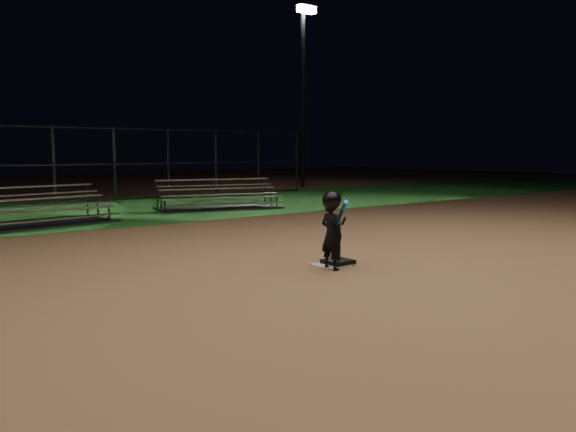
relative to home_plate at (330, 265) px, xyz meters
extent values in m
plane|color=#996A45|center=(0.00, 0.00, -0.01)|extent=(80.00, 80.00, 0.00)
cube|color=#1D5C1D|center=(0.00, 10.00, -0.01)|extent=(60.00, 8.00, 0.01)
cube|color=beige|center=(0.00, 0.00, 0.00)|extent=(0.45, 0.45, 0.02)
cube|color=black|center=(0.13, -0.02, 0.04)|extent=(0.38, 0.38, 0.06)
cylinder|color=black|center=(0.13, -0.02, 0.40)|extent=(0.07, 0.07, 0.66)
imported|color=black|center=(-0.17, -0.20, 0.49)|extent=(0.26, 0.38, 1.00)
sphere|color=black|center=(-0.17, -0.20, 0.97)|extent=(0.27, 0.27, 0.27)
cylinder|color=blue|center=(-0.12, -0.35, 0.81)|extent=(0.31, 0.49, 0.40)
cylinder|color=black|center=(0.04, -0.23, 0.67)|extent=(0.12, 0.18, 0.14)
cube|color=silver|center=(-2.11, 7.13, 0.35)|extent=(3.56, 0.84, 0.04)
cube|color=silver|center=(-2.06, 6.89, 0.19)|extent=(3.56, 0.84, 0.03)
cube|color=silver|center=(-2.19, 7.62, 0.60)|extent=(3.56, 0.84, 0.04)
cube|color=silver|center=(-2.15, 7.37, 0.44)|extent=(3.56, 0.84, 0.03)
cube|color=silver|center=(-2.28, 8.10, 0.85)|extent=(3.56, 0.84, 0.04)
cube|color=silver|center=(-2.24, 7.86, 0.69)|extent=(3.56, 0.84, 0.03)
cube|color=#38383D|center=(-2.19, 7.62, 0.01)|extent=(3.83, 2.34, 0.05)
cube|color=silver|center=(3.17, 7.99, 0.34)|extent=(3.44, 1.06, 0.03)
cube|color=silver|center=(3.11, 7.76, 0.18)|extent=(3.44, 1.06, 0.03)
cube|color=silver|center=(3.29, 8.46, 0.58)|extent=(3.44, 1.06, 0.03)
cube|color=silver|center=(3.23, 8.22, 0.43)|extent=(3.44, 1.06, 0.03)
cube|color=silver|center=(3.41, 8.93, 0.83)|extent=(3.44, 1.06, 0.03)
cube|color=silver|center=(3.35, 8.69, 0.67)|extent=(3.44, 1.06, 0.03)
cube|color=#38383D|center=(3.29, 8.46, 0.01)|extent=(3.81, 2.51, 0.05)
cube|color=#38383D|center=(0.00, 13.00, 0.04)|extent=(20.00, 0.05, 0.05)
cube|color=#38383D|center=(0.00, 13.00, 1.24)|extent=(20.00, 0.05, 0.05)
cube|color=#38383D|center=(0.00, 13.00, 2.44)|extent=(20.00, 0.05, 0.05)
cylinder|color=#38383D|center=(0.00, 13.00, 1.24)|extent=(0.08, 0.08, 2.50)
cylinder|color=#38383D|center=(5.00, 13.00, 1.24)|extent=(0.08, 0.08, 2.50)
cylinder|color=#38383D|center=(10.00, 13.00, 1.24)|extent=(0.08, 0.08, 2.50)
cylinder|color=#2D2D30|center=(12.00, 15.00, 3.99)|extent=(0.20, 0.20, 8.00)
cube|color=white|center=(12.00, 14.75, 8.14)|extent=(0.90, 0.35, 0.30)
camera|label=1|loc=(-5.68, -6.16, 1.65)|focal=36.20mm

